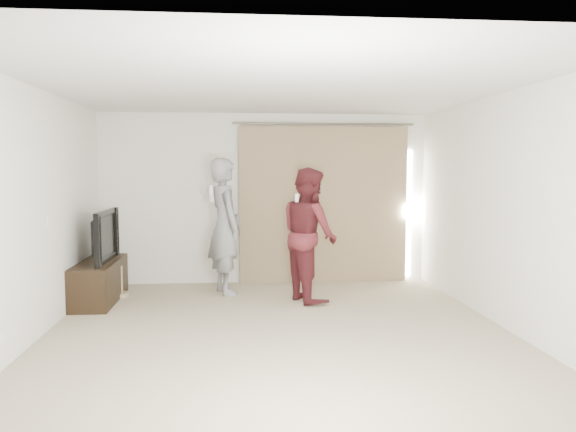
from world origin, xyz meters
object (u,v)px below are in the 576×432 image
object	(u,v)px
tv	(98,236)
person_woman	(309,234)
tv_console	(99,281)
person_man	(225,226)

from	to	relation	value
tv	person_woman	distance (m)	2.79
tv_console	person_man	xyz separation A→B (m)	(1.66, 0.34, 0.69)
tv	person_man	xyz separation A→B (m)	(1.66, 0.34, 0.08)
tv	person_man	distance (m)	1.70
tv	person_woman	xyz separation A→B (m)	(2.79, -0.18, 0.01)
person_man	tv	bearing A→B (deg)	-168.49
person_man	person_woman	bearing A→B (deg)	-24.71
person_woman	person_man	bearing A→B (deg)	155.29
person_woman	tv_console	bearing A→B (deg)	176.30
tv_console	person_man	world-z (taller)	person_man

